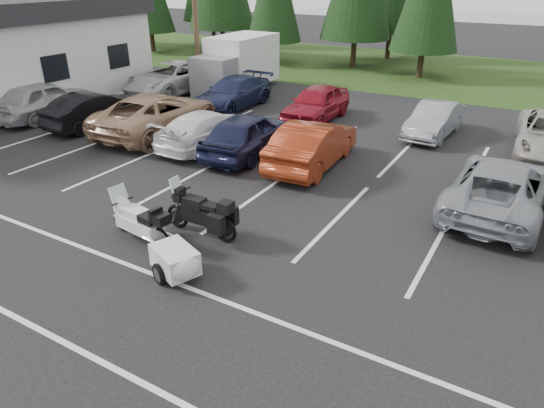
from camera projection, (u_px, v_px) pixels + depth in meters
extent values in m
plane|color=black|center=(219.00, 208.00, 13.97)|extent=(120.00, 120.00, 0.00)
cube|color=#1B3410|center=(428.00, 71.00, 32.63)|extent=(80.00, 16.00, 0.01)
cube|color=slate|center=(532.00, 30.00, 54.92)|extent=(70.00, 50.00, 0.02)
cylinder|color=#473321|center=(195.00, 4.00, 25.85)|extent=(0.26, 0.26, 9.00)
cube|color=silver|center=(256.00, 184.00, 15.52)|extent=(32.00, 16.00, 0.01)
cylinder|color=#332316|center=(112.00, 30.00, 43.56)|extent=(0.36, 0.36, 2.50)
cylinder|color=#332316|center=(152.00, 38.00, 39.92)|extent=(0.36, 0.36, 2.16)
cylinder|color=#332316|center=(223.00, 36.00, 38.31)|extent=(0.36, 0.36, 2.78)
cylinder|color=#332316|center=(274.00, 48.00, 34.89)|extent=(0.36, 0.36, 2.11)
cylinder|color=#332316|center=(354.00, 48.00, 33.46)|extent=(0.36, 0.36, 2.62)
cylinder|color=#332316|center=(421.00, 59.00, 30.27)|extent=(0.36, 0.36, 2.26)
cylinder|color=#332316|center=(213.00, 28.00, 43.37)|extent=(0.36, 0.36, 2.88)
cylinder|color=#332316|center=(389.00, 40.00, 36.56)|extent=(0.36, 0.36, 2.71)
imported|color=#A6A6AB|center=(44.00, 100.00, 22.10)|extent=(2.22, 5.02, 1.68)
imported|color=black|center=(95.00, 109.00, 20.92)|extent=(1.88, 4.61, 1.49)
imported|color=#9F7A5C|center=(157.00, 113.00, 20.01)|extent=(3.13, 6.15, 1.66)
imported|color=white|center=(208.00, 129.00, 18.57)|extent=(2.18, 4.84, 1.38)
imported|color=#161A38|center=(247.00, 134.00, 17.70)|extent=(2.27, 4.78, 1.58)
imported|color=maroon|center=(313.00, 144.00, 16.65)|extent=(1.96, 4.87, 1.57)
imported|color=gray|center=(500.00, 187.00, 13.50)|extent=(2.63, 5.40, 1.48)
imported|color=beige|center=(172.00, 78.00, 26.56)|extent=(2.94, 6.02, 1.65)
imported|color=#1A1F41|center=(233.00, 93.00, 23.76)|extent=(2.05, 4.99, 1.45)
imported|color=maroon|center=(316.00, 103.00, 21.75)|extent=(1.88, 4.55, 1.54)
imported|color=gray|center=(434.00, 120.00, 19.75)|extent=(1.65, 4.11, 1.33)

